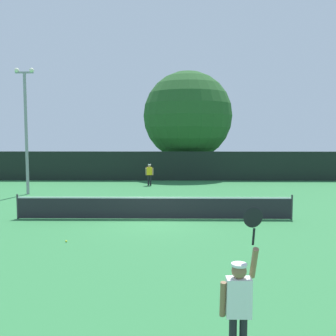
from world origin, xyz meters
TOP-DOWN VIEW (x-y plane):
  - ground_plane at (0.00, 0.00)m, footprint 120.00×120.00m
  - tennis_net at (0.00, 0.00)m, footprint 11.90×0.08m
  - perimeter_fence at (0.00, 14.29)m, footprint 39.29×0.12m
  - player_serving at (1.82, -10.38)m, footprint 0.68×0.39m
  - player_receiving at (-0.89, 11.17)m, footprint 0.57×0.23m
  - tennis_ball at (-2.79, -3.59)m, footprint 0.07×0.07m
  - light_pole at (-8.17, 6.97)m, footprint 1.18×0.28m
  - large_tree at (2.13, 17.74)m, footprint 7.89×7.89m
  - parked_car_near at (6.72, 21.17)m, footprint 2.30×4.36m
  - parked_car_mid at (10.07, 21.81)m, footprint 1.98×4.23m

SIDE VIEW (x-z plane):
  - ground_plane at x=0.00m, z-range 0.00..0.00m
  - tennis_ball at x=-2.79m, z-range 0.00..0.07m
  - tennis_net at x=0.00m, z-range -0.02..1.05m
  - parked_car_near at x=6.72m, z-range -0.07..1.62m
  - parked_car_mid at x=10.07m, z-range -0.07..1.62m
  - player_receiving at x=-0.89m, z-range 0.16..1.71m
  - player_serving at x=1.82m, z-range -0.16..2.33m
  - perimeter_fence at x=0.00m, z-range 0.00..2.35m
  - light_pole at x=-8.17m, z-range 0.56..8.24m
  - large_tree at x=2.13m, z-range 0.72..10.05m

